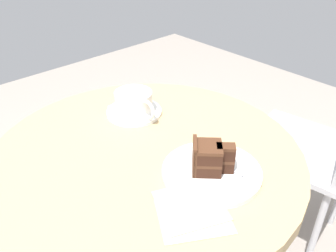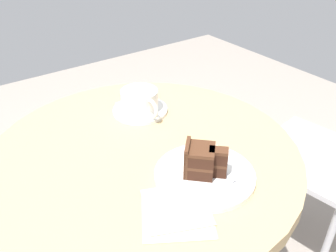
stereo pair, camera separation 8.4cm
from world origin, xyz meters
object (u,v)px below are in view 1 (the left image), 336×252
at_px(napkin, 191,209).
at_px(cake_slice, 209,158).
at_px(saucer, 134,112).
at_px(cake_plate, 212,172).
at_px(teaspoon, 115,111).
at_px(coffee_cup, 134,102).
at_px(fork, 235,172).
at_px(cafe_chair, 328,137).

bearing_deg(napkin, cake_slice, 115.42).
distance_m(saucer, cake_plate, 0.32).
bearing_deg(teaspoon, saucer, -115.44).
bearing_deg(teaspoon, coffee_cup, -123.16).
xyz_separation_m(saucer, coffee_cup, (0.01, -0.00, 0.03)).
xyz_separation_m(saucer, napkin, (0.36, -0.15, -0.00)).
height_order(saucer, cake_plate, cake_plate).
bearing_deg(coffee_cup, cake_plate, -6.60).
bearing_deg(fork, cafe_chair, 102.16).
distance_m(teaspoon, cake_slice, 0.34).
bearing_deg(napkin, coffee_cup, 157.98).
height_order(cake_slice, fork, cake_slice).
xyz_separation_m(saucer, cake_slice, (0.31, -0.04, 0.04)).
xyz_separation_m(coffee_cup, fork, (0.35, -0.01, -0.02)).
relative_size(saucer, teaspoon, 1.51).
bearing_deg(saucer, napkin, -22.07).
bearing_deg(fork, teaspoon, -167.67).
bearing_deg(cake_plate, napkin, -67.70).
bearing_deg(napkin, teaspoon, 165.03).
height_order(cake_plate, napkin, cake_plate).
distance_m(coffee_cup, cake_plate, 0.31).
xyz_separation_m(teaspoon, napkin, (0.39, -0.10, -0.01)).
relative_size(coffee_cup, napkin, 0.74).
bearing_deg(saucer, cake_slice, -8.16).
height_order(saucer, teaspoon, teaspoon).
bearing_deg(cake_plate, cafe_chair, 90.54).
bearing_deg(napkin, cake_plate, 112.30).
height_order(saucer, fork, fork).
distance_m(coffee_cup, fork, 0.35).
relative_size(saucer, fork, 0.99).
distance_m(fork, cafe_chair, 0.65).
xyz_separation_m(teaspoon, fork, (0.39, 0.03, 0.00)).
distance_m(cake_slice, fork, 0.06).
height_order(napkin, cafe_chair, cafe_chair).
relative_size(saucer, cake_plate, 0.71).
height_order(cake_slice, cafe_chair, cafe_chair).
bearing_deg(fork, saucer, -173.97).
height_order(saucer, cafe_chair, cafe_chair).
distance_m(cake_slice, napkin, 0.12).
bearing_deg(cake_plate, cake_slice, -125.47).
relative_size(coffee_cup, fork, 0.89).
height_order(saucer, coffee_cup, coffee_cup).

